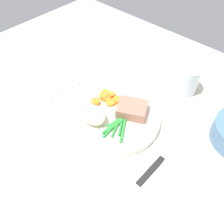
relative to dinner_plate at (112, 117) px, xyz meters
The scene contains 9 objects.
dining_table 3.67cm from the dinner_plate, 106.91° to the left, with size 120.00×90.00×2.00cm.
dinner_plate is the anchor object (origin of this frame).
meat_portion 5.62cm from the dinner_plate, 49.40° to the left, with size 7.35×6.18×2.82cm, color #A86B56.
mashed_potatoes 5.71cm from the dinner_plate, 116.57° to the right, with size 7.43×5.31×3.90cm, color beige.
carrot_slices 5.85cm from the dinner_plate, 148.29° to the left, with size 6.98×7.22×1.25cm.
green_beans 4.33cm from the dinner_plate, 30.74° to the right, with size 6.40×9.29×0.83cm.
fork 17.16cm from the dinner_plate, behind, with size 1.44×16.60×0.40cm.
knife 16.61cm from the dinner_plate, ahead, with size 1.70×20.50×0.64cm.
water_glass 23.76cm from the dinner_plate, 71.71° to the left, with size 7.60×7.60×8.11cm.
Camera 1 is at (29.49, -34.15, 50.47)cm, focal length 39.40 mm.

